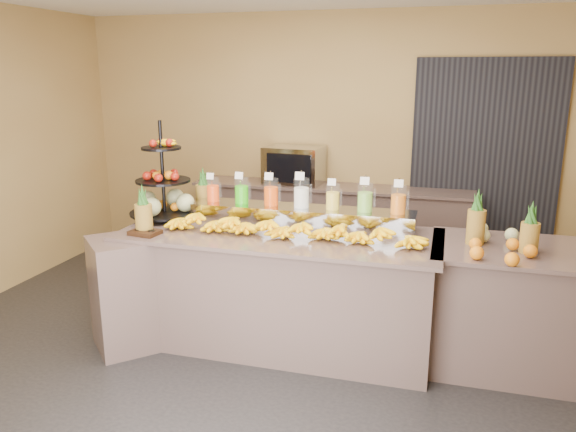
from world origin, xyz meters
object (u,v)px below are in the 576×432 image
at_px(pitcher_tray, 301,216).
at_px(condiment_caddy, 145,232).
at_px(fruit_stand, 168,194).
at_px(right_fruit_pile, 499,241).
at_px(banana_heap, 285,226).
at_px(oven_warmer, 294,165).

distance_m(pitcher_tray, condiment_caddy, 1.25).
xyz_separation_m(fruit_stand, condiment_caddy, (0.07, -0.52, -0.20)).
xyz_separation_m(fruit_stand, right_fruit_pile, (2.67, -0.22, -0.13)).
bearing_deg(right_fruit_pile, pitcher_tray, 168.05).
bearing_deg(right_fruit_pile, fruit_stand, 175.19).
bearing_deg(banana_heap, condiment_caddy, -165.47).
bearing_deg(pitcher_tray, banana_heap, -96.45).
relative_size(banana_heap, oven_warmer, 3.31).
height_order(pitcher_tray, oven_warmer, oven_warmer).
height_order(banana_heap, condiment_caddy, banana_heap).
distance_m(banana_heap, fruit_stand, 1.16).
bearing_deg(oven_warmer, banana_heap, -72.30).
relative_size(pitcher_tray, right_fruit_pile, 3.80).
distance_m(fruit_stand, right_fruit_pile, 2.68).
bearing_deg(condiment_caddy, pitcher_tray, 29.16).
distance_m(condiment_caddy, right_fruit_pile, 2.62).
bearing_deg(condiment_caddy, fruit_stand, 97.21).
bearing_deg(oven_warmer, pitcher_tray, -68.50).
relative_size(fruit_stand, condiment_caddy, 3.79).
relative_size(banana_heap, fruit_stand, 2.49).
bearing_deg(banana_heap, oven_warmer, 103.56).
bearing_deg(right_fruit_pile, banana_heap, -179.37).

